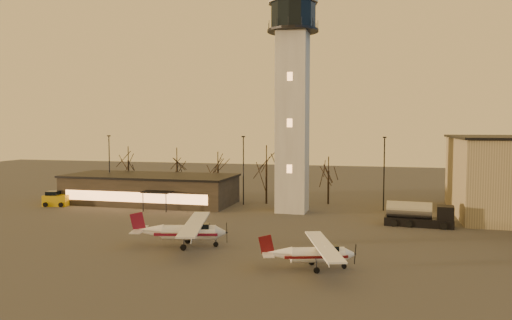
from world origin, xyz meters
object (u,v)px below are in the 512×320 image
(fuel_truck, at_px, (418,217))
(service_cart, at_px, (56,200))
(cessna_rear, at_px, (191,235))
(terminal, at_px, (150,189))
(control_tower, at_px, (293,90))
(cessna_front, at_px, (319,257))

(fuel_truck, bearing_deg, service_cart, -177.92)
(service_cart, bearing_deg, cessna_rear, -43.58)
(terminal, distance_m, service_cart, 13.51)
(control_tower, bearing_deg, cessna_rear, -104.99)
(cessna_front, bearing_deg, service_cart, 133.82)
(control_tower, distance_m, cessna_front, 31.18)
(control_tower, relative_size, service_cart, 8.79)
(cessna_rear, height_order, service_cart, cessna_rear)
(control_tower, relative_size, cessna_rear, 2.65)
(fuel_truck, xyz_separation_m, service_cart, (-50.04, 2.07, -0.29))
(control_tower, relative_size, cessna_front, 3.14)
(cessna_front, distance_m, cessna_rear, 13.62)
(terminal, relative_size, fuel_truck, 3.26)
(fuel_truck, height_order, service_cart, fuel_truck)
(cessna_rear, xyz_separation_m, fuel_truck, (21.83, 15.89, -0.04))
(terminal, distance_m, fuel_truck, 38.81)
(cessna_front, distance_m, fuel_truck, 22.10)
(cessna_front, xyz_separation_m, fuel_truck, (8.92, 20.22, 0.13))
(cessna_front, xyz_separation_m, cessna_rear, (-12.91, 4.32, 0.17))
(control_tower, height_order, cessna_front, control_tower)
(terminal, relative_size, service_cart, 6.85)
(control_tower, xyz_separation_m, cessna_rear, (-5.86, -21.89, -15.16))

